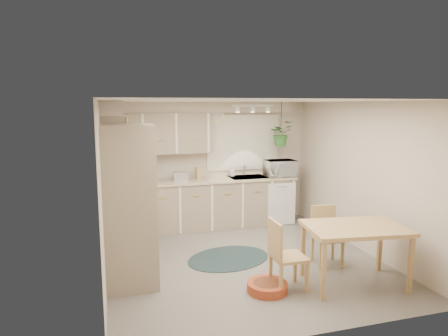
{
  "coord_description": "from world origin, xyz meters",
  "views": [
    {
      "loc": [
        -1.9,
        -5.47,
        2.34
      ],
      "look_at": [
        -0.15,
        0.55,
        1.35
      ],
      "focal_mm": 32.0,
      "sensor_mm": 36.0,
      "label": 1
    }
  ],
  "objects_px": {
    "chair_back": "(328,236)",
    "pet_bed": "(267,287)",
    "chair_left": "(289,255)",
    "braided_rug": "(229,258)",
    "dining_table": "(354,255)",
    "microwave": "(280,167)"
  },
  "relations": [
    {
      "from": "chair_back",
      "to": "pet_bed",
      "type": "relative_size",
      "value": 1.66
    },
    {
      "from": "dining_table",
      "to": "chair_left",
      "type": "relative_size",
      "value": 1.38
    },
    {
      "from": "chair_back",
      "to": "braided_rug",
      "type": "xyz_separation_m",
      "value": [
        -1.33,
        0.62,
        -0.42
      ]
    },
    {
      "from": "dining_table",
      "to": "braided_rug",
      "type": "height_order",
      "value": "dining_table"
    },
    {
      "from": "chair_back",
      "to": "dining_table",
      "type": "bearing_deg",
      "value": 95.81
    },
    {
      "from": "pet_bed",
      "to": "chair_left",
      "type": "bearing_deg",
      "value": -1.72
    },
    {
      "from": "pet_bed",
      "to": "microwave",
      "type": "xyz_separation_m",
      "value": [
        1.39,
        2.76,
        1.08
      ]
    },
    {
      "from": "chair_back",
      "to": "braided_rug",
      "type": "bearing_deg",
      "value": -17.99
    },
    {
      "from": "braided_rug",
      "to": "pet_bed",
      "type": "distance_m",
      "value": 1.2
    },
    {
      "from": "chair_back",
      "to": "braided_rug",
      "type": "height_order",
      "value": "chair_back"
    },
    {
      "from": "dining_table",
      "to": "braided_rug",
      "type": "bearing_deg",
      "value": 135.44
    },
    {
      "from": "chair_left",
      "to": "pet_bed",
      "type": "relative_size",
      "value": 1.78
    },
    {
      "from": "dining_table",
      "to": "pet_bed",
      "type": "bearing_deg",
      "value": 174.44
    },
    {
      "from": "chair_left",
      "to": "microwave",
      "type": "bearing_deg",
      "value": 159.53
    },
    {
      "from": "dining_table",
      "to": "braided_rug",
      "type": "distance_m",
      "value": 1.9
    },
    {
      "from": "braided_rug",
      "to": "pet_bed",
      "type": "relative_size",
      "value": 2.57
    },
    {
      "from": "chair_left",
      "to": "chair_back",
      "type": "distance_m",
      "value": 1.07
    },
    {
      "from": "microwave",
      "to": "pet_bed",
      "type": "bearing_deg",
      "value": -117.59
    },
    {
      "from": "chair_back",
      "to": "pet_bed",
      "type": "height_order",
      "value": "chair_back"
    },
    {
      "from": "dining_table",
      "to": "chair_back",
      "type": "relative_size",
      "value": 1.47
    },
    {
      "from": "chair_left",
      "to": "pet_bed",
      "type": "height_order",
      "value": "chair_left"
    },
    {
      "from": "chair_left",
      "to": "braided_rug",
      "type": "distance_m",
      "value": 1.35
    }
  ]
}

